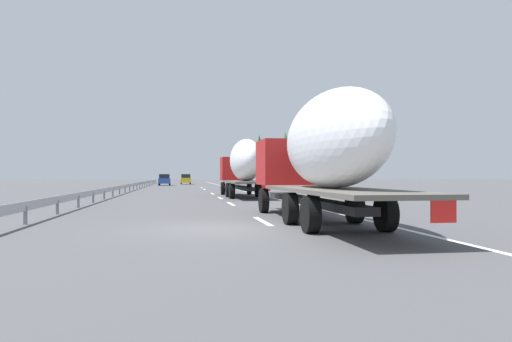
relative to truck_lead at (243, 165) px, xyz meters
The scene contains 19 objects.
ground_plane 20.14m from the truck_lead, 10.37° to the left, with size 260.00×260.00×0.00m, color #4C4C4F.
lane_stripe_0 18.56m from the truck_lead, behind, with size 3.20×0.20×0.01m, color white.
lane_stripe_1 8.60m from the truck_lead, 167.43° to the left, with size 3.20×0.20×0.01m, color white.
lane_stripe_2 3.17m from the truck_lead, 121.73° to the left, with size 3.20×0.20×0.01m, color white.
lane_stripe_3 7.42m from the truck_lead, 14.83° to the left, with size 3.20×0.20×0.01m, color white.
lane_stripe_4 20.29m from the truck_lead, ahead, with size 3.20×0.20×0.01m, color white.
lane_stripe_5 26.74m from the truck_lead, ahead, with size 3.20×0.20×0.01m, color white.
edge_line_right 24.86m from the truck_lead, ahead, with size 110.00×0.20×0.01m, color white.
truck_lead is the anchor object (origin of this frame).
truck_trailing 19.36m from the truck_lead, behind, with size 13.52×2.55×4.20m.
car_blue_sedan 43.19m from the truck_lead, ahead, with size 4.00×1.85×1.82m.
car_yellow_coupe 52.57m from the truck_lead, ahead, with size 4.29×1.85×1.84m.
road_sign 21.86m from the truck_lead, ahead, with size 0.10×0.90×3.17m.
tree_0 26.62m from the truck_lead, 19.54° to the right, with size 3.38×3.38×7.18m.
tree_1 56.38m from the truck_lead, ahead, with size 2.98×2.98×7.50m.
tree_2 34.78m from the truck_lead, 11.59° to the right, with size 3.24×3.24×7.56m.
tree_3 52.25m from the truck_lead, ahead, with size 2.98×2.98×5.90m.
tree_4 52.13m from the truck_lead, ahead, with size 3.07×3.07×6.06m.
guardrail_median 24.69m from the truck_lead, 22.94° to the left, with size 94.00×0.10×0.76m.
Camera 1 is at (-14.22, 1.07, 1.59)m, focal length 33.20 mm.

